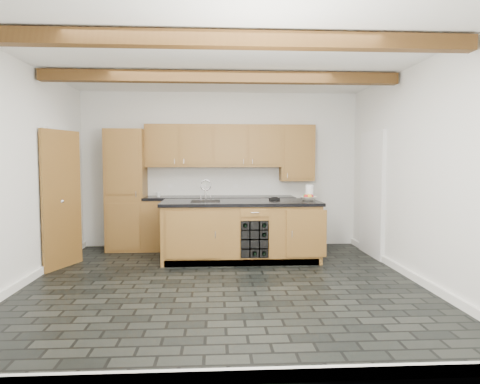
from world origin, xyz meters
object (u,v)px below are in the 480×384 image
object	(u,v)px
island	(241,230)
fruit_bowl	(308,198)
paper_towel	(309,192)
kitchen_scale	(274,199)

from	to	relation	value
island	fruit_bowl	size ratio (longest dim) A/B	9.90
fruit_bowl	paper_towel	size ratio (longest dim) A/B	1.03
island	kitchen_scale	world-z (taller)	kitchen_scale
island	kitchen_scale	distance (m)	0.74
island	fruit_bowl	distance (m)	1.18
island	kitchen_scale	size ratio (longest dim) A/B	14.20
fruit_bowl	paper_towel	world-z (taller)	paper_towel
island	fruit_bowl	bearing A→B (deg)	3.18
kitchen_scale	fruit_bowl	world-z (taller)	fruit_bowl
kitchen_scale	paper_towel	bearing A→B (deg)	-12.73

